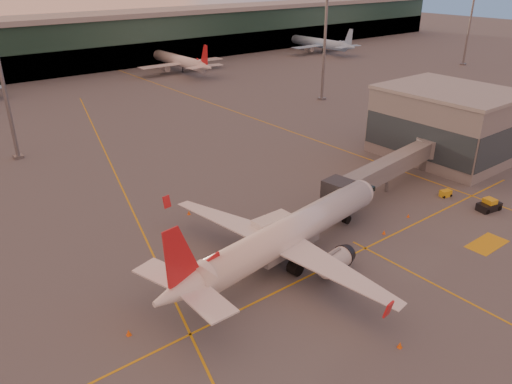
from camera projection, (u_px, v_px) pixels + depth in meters
ground at (371, 281)px, 56.30m from camera, size 600.00×600.00×0.00m
taxi_markings at (134, 177)px, 83.79m from camera, size 100.12×173.00×0.01m
terminal at (11, 49)px, 153.48m from camera, size 400.00×20.00×17.60m
gate_building at (447, 123)px, 90.19m from camera, size 18.40×22.40×12.60m
mast_west_near at (2, 77)px, 85.71m from camera, size 2.40×2.40×25.60m
mast_east_near at (325, 41)px, 125.36m from camera, size 2.40×2.40×25.60m
mast_east_far at (470, 21)px, 170.69m from camera, size 2.40×2.40×25.60m
main_airplane at (285, 237)px, 58.18m from camera, size 36.49×33.03×11.03m
jet_bridge at (393, 166)px, 77.76m from camera, size 29.68×6.83×5.58m
catering_truck at (272, 229)px, 62.56m from camera, size 5.12×2.37×3.95m
gpu_cart at (446, 193)px, 76.46m from camera, size 1.95×1.42×1.03m
pushback_tug at (489, 206)px, 72.15m from camera, size 3.75×2.47×1.78m
cone_nose at (408, 216)px, 70.30m from camera, size 0.39×0.39×0.49m
cone_tail at (129, 333)px, 47.89m from camera, size 0.50×0.50×0.64m
cone_wing_right at (400, 345)px, 46.37m from camera, size 0.47×0.47×0.60m
cone_wing_left at (189, 213)px, 71.07m from camera, size 0.47×0.47×0.60m
cone_fwd at (384, 232)px, 65.91m from camera, size 0.44×0.44×0.56m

